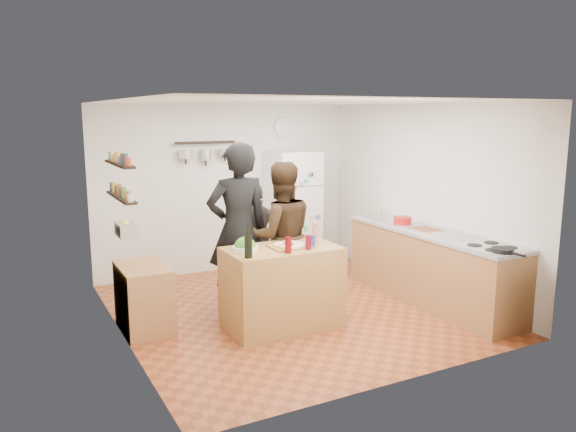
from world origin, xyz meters
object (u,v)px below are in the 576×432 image
salad_bowl (245,249)px  counter_run (431,267)px  wine_bottle (248,246)px  person_left (238,230)px  pepper_mill (315,234)px  prep_island (282,287)px  person_center (280,237)px  red_bowl (403,220)px  fridge (293,210)px  person_back (256,242)px  wall_clock (283,127)px  salt_canister (311,241)px  side_table (144,298)px  skillet (502,250)px

salad_bowl → counter_run: 2.52m
wine_bottle → person_left: size_ratio=0.12×
pepper_mill → counter_run: pepper_mill is taller
prep_island → counter_run: (2.05, -0.13, -0.01)m
pepper_mill → person_center: person_center is taller
red_bowl → wine_bottle: bearing=-166.2°
person_center → fridge: 1.94m
person_center → person_left: bearing=3.3°
person_back → wall_clock: 2.37m
prep_island → wall_clock: 3.29m
person_back → salt_canister: bearing=108.0°
side_table → fridge: bearing=29.8°
pepper_mill → red_bowl: 1.59m
prep_island → salt_canister: 0.62m
wall_clock → side_table: bearing=-145.2°
pepper_mill → salt_canister: pepper_mill is taller
pepper_mill → skillet: 2.02m
pepper_mill → person_back: size_ratio=0.13×
pepper_mill → person_center: (-0.19, 0.49, -0.11)m
prep_island → person_center: bearing=64.6°
salad_bowl → salt_canister: size_ratio=2.03×
skillet → side_table: skillet is taller
pepper_mill → skillet: bearing=-42.1°
person_left → counter_run: bearing=165.4°
fridge → side_table: (-2.69, -1.54, -0.54)m
person_center → counter_run: bearing=170.9°
pepper_mill → side_table: pepper_mill is taller
person_left → side_table: size_ratio=2.56×
fridge → red_bowl: bearing=-68.5°
person_back → counter_run: person_back is taller
person_left → person_center: (0.52, -0.07, -0.12)m
pepper_mill → person_left: size_ratio=0.10×
salt_canister → side_table: salt_canister is taller
salad_bowl → pepper_mill: 0.87m
prep_island → person_center: (0.26, 0.54, 0.45)m
salt_canister → person_back: 1.14m
pepper_mill → skillet: (1.50, -1.36, -0.07)m
red_bowl → person_left: bearing=174.4°
skillet → counter_run: bearing=85.2°
prep_island → fridge: 2.57m
wine_bottle → person_back: (0.63, 1.20, -0.28)m
salad_bowl → red_bowl: 2.45m
wine_bottle → salt_canister: 0.81m
person_back → skillet: 2.93m
counter_run → skillet: bearing=-94.8°
skillet → wall_clock: wall_clock is taller
pepper_mill → skillet: size_ratio=0.86×
salt_canister → person_center: 0.67m
skillet → red_bowl: bearing=88.3°
person_back → skillet: person_back is taller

